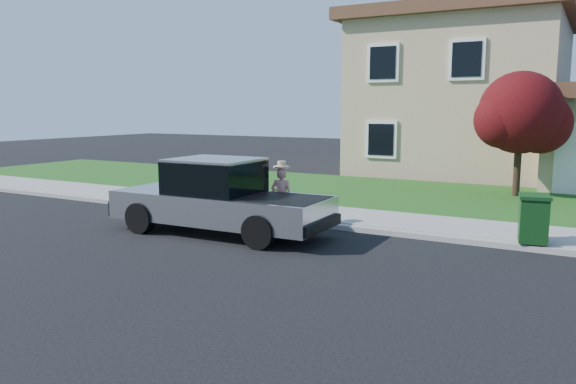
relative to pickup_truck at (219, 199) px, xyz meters
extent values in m
plane|color=black|center=(1.99, -1.18, -0.80)|extent=(80.00, 80.00, 0.00)
cube|color=gray|center=(2.99, 1.72, -0.74)|extent=(40.00, 0.20, 0.12)
cube|color=gray|center=(2.99, 2.82, -0.72)|extent=(40.00, 2.00, 0.15)
cube|color=#245016|center=(2.99, 7.32, -0.75)|extent=(40.00, 7.00, 0.10)
cube|color=tan|center=(1.99, 15.82, 2.40)|extent=(8.00, 9.00, 6.40)
cube|color=#4C2D1E|center=(1.99, 15.82, 5.80)|extent=(8.80, 9.80, 0.50)
cube|color=white|center=(-0.21, 11.27, 3.80)|extent=(1.30, 0.10, 1.50)
cube|color=white|center=(2.99, 11.27, 3.80)|extent=(1.30, 0.10, 1.50)
cube|color=black|center=(-0.21, 11.27, 0.80)|extent=(1.30, 0.10, 1.50)
cylinder|color=black|center=(-1.60, -0.85, -0.44)|extent=(0.72, 0.28, 0.71)
cylinder|color=black|center=(-1.64, 0.78, -0.44)|extent=(0.72, 0.28, 0.71)
cylinder|color=black|center=(1.55, -0.78, -0.44)|extent=(0.72, 0.28, 0.71)
cylinder|color=black|center=(1.52, 0.85, -0.44)|extent=(0.72, 0.28, 0.71)
cube|color=#A4A7AB|center=(0.02, 0.00, -0.19)|extent=(5.10, 1.89, 0.64)
cube|color=black|center=(-0.11, 0.00, 0.49)|extent=(1.90, 1.69, 0.75)
cube|color=#A4A7AB|center=(-0.11, 0.00, 0.88)|extent=(1.90, 1.69, 0.07)
cube|color=black|center=(1.71, 0.04, 0.12)|extent=(1.63, 1.54, 0.05)
cube|color=black|center=(-2.53, -0.05, -0.31)|extent=(0.14, 1.69, 0.36)
cube|color=black|center=(2.58, 0.06, -0.36)|extent=(0.14, 1.69, 0.22)
cube|color=black|center=(-0.84, 0.94, 0.40)|extent=(0.11, 0.20, 0.16)
imported|color=tan|center=(0.96, 1.18, -0.07)|extent=(0.59, 0.45, 1.46)
cylinder|color=tan|center=(0.96, 1.18, 0.68)|extent=(0.39, 0.39, 0.04)
cylinder|color=tan|center=(0.96, 1.18, 0.74)|extent=(0.19, 0.19, 0.14)
cylinder|color=black|center=(5.25, 8.59, 0.19)|extent=(0.22, 0.22, 1.77)
sphere|color=#4B1012|center=(5.25, 8.59, 1.90)|extent=(2.55, 2.55, 2.55)
sphere|color=#4B1012|center=(5.80, 8.92, 1.57)|extent=(1.88, 1.88, 1.88)
sphere|color=#4B1012|center=(4.80, 8.26, 1.68)|extent=(1.77, 1.77, 1.77)
cube|color=#0E3511|center=(6.40, 1.92, -0.20)|extent=(0.63, 0.70, 0.89)
cube|color=#0E3511|center=(6.40, 1.92, 0.28)|extent=(0.69, 0.77, 0.07)
camera|label=1|loc=(7.47, -10.21, 2.03)|focal=35.00mm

